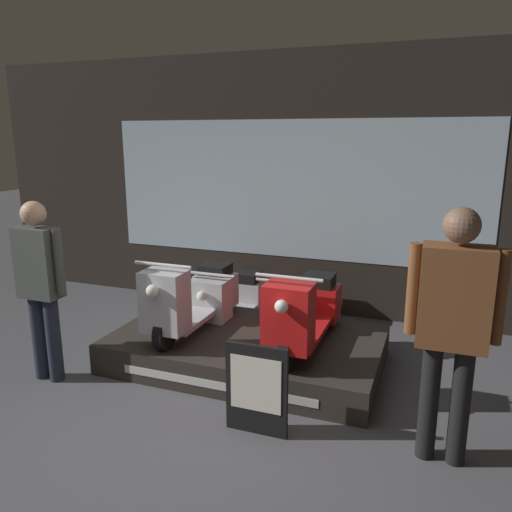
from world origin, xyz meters
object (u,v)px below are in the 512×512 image
at_px(person_left_browsing, 40,280).
at_px(price_sign_board, 256,389).
at_px(scooter_display_right, 305,312).
at_px(scooter_backrow_1, 297,310).
at_px(person_right_browsing, 453,316).
at_px(scooter_display_left, 192,298).
at_px(scooter_backrow_0, 230,302).

distance_m(person_left_browsing, price_sign_board, 2.20).
height_order(scooter_display_right, person_left_browsing, person_left_browsing).
bearing_deg(scooter_backrow_1, person_right_browsing, -48.59).
height_order(scooter_display_left, price_sign_board, scooter_display_left).
bearing_deg(price_sign_board, scooter_display_left, 135.40).
height_order(person_right_browsing, price_sign_board, person_right_browsing).
xyz_separation_m(scooter_display_left, person_right_browsing, (2.40, -0.92, 0.44)).
bearing_deg(scooter_display_left, scooter_backrow_0, 86.21).
relative_size(scooter_backrow_0, price_sign_board, 2.12).
height_order(scooter_backrow_0, person_left_browsing, person_left_browsing).
distance_m(scooter_display_right, scooter_backrow_1, 0.93).
bearing_deg(price_sign_board, person_right_browsing, 6.66).
relative_size(scooter_display_left, scooter_display_right, 1.00).
xyz_separation_m(scooter_display_right, person_left_browsing, (-2.19, -0.92, 0.34)).
distance_m(scooter_backrow_1, person_right_browsing, 2.44).
xyz_separation_m(scooter_display_right, price_sign_board, (-0.08, -1.07, -0.26)).
distance_m(scooter_backrow_0, scooter_backrow_1, 0.81).
height_order(scooter_display_right, scooter_backrow_1, scooter_display_right).
height_order(scooter_display_left, person_right_browsing, person_right_browsing).
relative_size(scooter_display_right, scooter_backrow_0, 1.00).
relative_size(scooter_backrow_0, person_left_browsing, 0.91).
bearing_deg(scooter_display_right, scooter_backrow_0, 143.32).
bearing_deg(scooter_display_left, price_sign_board, -44.60).
bearing_deg(scooter_backrow_1, price_sign_board, -83.21).
relative_size(scooter_display_right, person_left_browsing, 0.91).
bearing_deg(price_sign_board, scooter_display_right, 85.85).
xyz_separation_m(scooter_display_right, scooter_backrow_0, (-1.11, 0.83, -0.30)).
height_order(scooter_display_left, person_left_browsing, person_left_browsing).
bearing_deg(scooter_backrow_1, scooter_backrow_0, 180.00).
xyz_separation_m(scooter_display_right, person_right_browsing, (1.23, -0.92, 0.44)).
distance_m(scooter_display_left, scooter_backrow_1, 1.23).
bearing_deg(scooter_backrow_0, scooter_backrow_1, 0.00).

